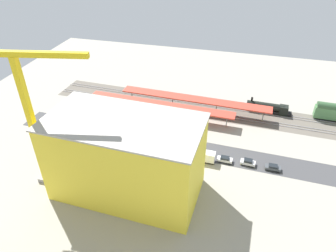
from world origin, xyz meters
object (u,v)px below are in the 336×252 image
object	(u,v)px
construction_building	(126,159)
street_tree_3	(165,124)
parked_car_1	(248,162)
tower_crane	(34,114)
platform_canopy_near	(160,104)
locomotive	(269,108)
street_tree_0	(78,108)
box_truck_1	(164,151)
platform_canopy_far	(194,99)
parked_car_3	(200,155)
parked_car_0	(273,168)
traffic_light	(164,124)
street_tree_2	(164,118)
street_tree_1	(97,113)
box_truck_0	(174,153)
parked_car_2	(225,159)
box_truck_2	(200,156)

from	to	relation	value
construction_building	street_tree_3	bearing A→B (deg)	-93.34
parked_car_1	tower_crane	xyz separation A→B (m)	(49.60, 19.12, 19.48)
platform_canopy_near	locomotive	bearing A→B (deg)	-162.51
locomotive	street_tree_0	size ratio (longest dim) A/B	1.93
locomotive	box_truck_1	bearing A→B (deg)	48.42
platform_canopy_far	parked_car_3	size ratio (longest dim) A/B	11.05
parked_car_0	parked_car_3	bearing A→B (deg)	-0.73
platform_canopy_near	tower_crane	world-z (taller)	tower_crane
tower_crane	traffic_light	xyz separation A→B (m)	(-23.19, -27.02, -15.95)
parked_car_1	street_tree_0	world-z (taller)	street_tree_0
tower_crane	street_tree_2	xyz separation A→B (m)	(-23.02, -28.20, -14.57)
street_tree_3	traffic_light	distance (m)	0.45
platform_canopy_near	street_tree_3	distance (m)	12.52
street_tree_1	street_tree_3	distance (m)	22.73
box_truck_0	street_tree_2	world-z (taller)	street_tree_2
parked_car_2	box_truck_1	xyz separation A→B (m)	(17.14, 2.00, 1.00)
box_truck_1	box_truck_2	xyz separation A→B (m)	(-10.14, -0.86, -0.15)
box_truck_1	box_truck_0	bearing A→B (deg)	177.12
platform_canopy_far	street_tree_0	bearing A→B (deg)	25.45
tower_crane	box_truck_2	world-z (taller)	tower_crane
platform_canopy_near	traffic_light	distance (m)	12.11
platform_canopy_near	box_truck_0	size ratio (longest dim) A/B	5.51
box_truck_2	street_tree_0	xyz separation A→B (m)	(42.77, -10.24, 3.58)
street_tree_2	street_tree_3	size ratio (longest dim) A/B	1.28
construction_building	box_truck_1	bearing A→B (deg)	-106.36
construction_building	parked_car_1	bearing A→B (deg)	-145.97
locomotive	box_truck_0	xyz separation A→B (m)	(26.41, 33.19, -0.03)
parked_car_2	construction_building	bearing A→B (deg)	37.39
platform_canopy_near	tower_crane	distance (m)	45.51
platform_canopy_near	street_tree_0	bearing A→B (deg)	22.36
tower_crane	platform_canopy_near	bearing A→B (deg)	-116.07
box_truck_0	box_truck_2	size ratio (longest dim) A/B	1.04
tower_crane	traffic_light	world-z (taller)	tower_crane
platform_canopy_near	box_truck_0	world-z (taller)	platform_canopy_near
platform_canopy_far	parked_car_0	size ratio (longest dim) A/B	12.81
construction_building	traffic_light	distance (m)	26.11
tower_crane	box_truck_1	xyz separation A→B (m)	(-26.08, -16.77, -18.52)
locomotive	traffic_light	size ratio (longest dim) A/B	2.42
street_tree_1	construction_building	bearing A→B (deg)	128.79
parked_car_2	street_tree_2	world-z (taller)	street_tree_2
platform_canopy_near	street_tree_1	xyz separation A→B (m)	(17.92, 11.66, 0.57)
parked_car_3	box_truck_2	world-z (taller)	box_truck_2
construction_building	traffic_light	bearing A→B (deg)	-92.53
platform_canopy_near	box_truck_1	size ratio (longest dim) A/B	6.04
box_truck_1	street_tree_3	world-z (taller)	street_tree_3
platform_canopy_far	traffic_light	size ratio (longest dim) A/B	8.29
parked_car_1	traffic_light	distance (m)	27.78
box_truck_2	street_tree_3	distance (m)	15.85
parked_car_0	traffic_light	distance (m)	34.32
parked_car_1	box_truck_2	size ratio (longest dim) A/B	0.47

